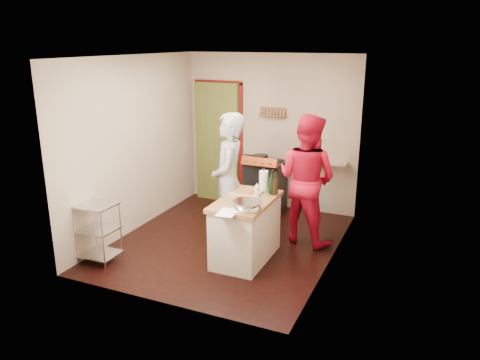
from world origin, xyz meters
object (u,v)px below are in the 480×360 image
(stove, at_px, (265,186))
(island, at_px, (246,227))
(person_red, at_px, (307,179))
(wire_shelving, at_px, (98,230))
(person_stripe, at_px, (229,182))

(stove, distance_m, island, 1.84)
(stove, bearing_deg, island, -77.09)
(stove, height_order, person_red, person_red)
(wire_shelving, xyz_separation_m, person_stripe, (1.36, 1.10, 0.51))
(wire_shelving, bearing_deg, person_red, 37.11)
(stove, distance_m, person_stripe, 1.60)
(island, bearing_deg, stove, 102.91)
(island, height_order, person_stripe, person_stripe)
(stove, distance_m, wire_shelving, 2.94)
(wire_shelving, bearing_deg, stove, 63.15)
(wire_shelving, relative_size, island, 0.64)
(person_red, bearing_deg, wire_shelving, 52.93)
(wire_shelving, distance_m, person_stripe, 1.82)
(stove, relative_size, person_red, 0.54)
(wire_shelving, xyz_separation_m, person_red, (2.28, 1.73, 0.49))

